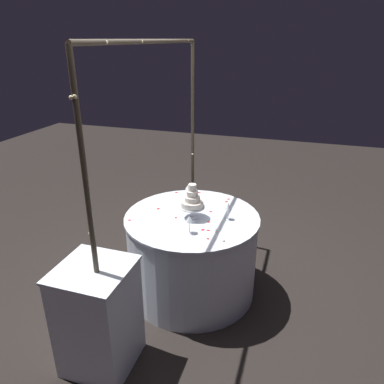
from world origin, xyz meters
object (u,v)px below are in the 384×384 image
object	(u,v)px
decorative_arch	(155,139)
main_table	(192,254)
side_table	(99,317)
wine_glass_2	(189,220)
cake_knife	(218,233)
tiered_cake	(192,201)
wine_glass_0	(228,207)
wine_glass_1	(188,188)

from	to	relation	value
decorative_arch	main_table	xyz separation A→B (m)	(0.00, -0.33, -1.08)
decorative_arch	side_table	bearing A→B (deg)	177.31
decorative_arch	main_table	world-z (taller)	decorative_arch
wine_glass_2	side_table	bearing A→B (deg)	148.47
side_table	cake_knife	distance (m)	1.10
tiered_cake	wine_glass_2	world-z (taller)	tiered_cake
wine_glass_0	wine_glass_2	distance (m)	0.41
main_table	decorative_arch	bearing A→B (deg)	90.20
wine_glass_0	cake_knife	distance (m)	0.30
main_table	wine_glass_2	bearing A→B (deg)	-166.23
main_table	wine_glass_1	size ratio (longest dim) A/B	8.05
side_table	wine_glass_1	world-z (taller)	wine_glass_1
main_table	wine_glass_2	xyz separation A→B (m)	(-0.29, -0.07, 0.51)
tiered_cake	wine_glass_1	size ratio (longest dim) A/B	2.11
main_table	wine_glass_0	distance (m)	0.60
tiered_cake	wine_glass_1	world-z (taller)	tiered_cake
wine_glass_2	cake_knife	xyz separation A→B (m)	(0.05, -0.23, -0.11)
wine_glass_0	cake_knife	world-z (taller)	wine_glass_0
main_table	wine_glass_0	xyz separation A→B (m)	(0.04, -0.32, 0.51)
side_table	tiered_cake	size ratio (longest dim) A/B	2.64
main_table	wine_glass_1	world-z (taller)	wine_glass_1
tiered_cake	cake_knife	bearing A→B (deg)	-126.49
decorative_arch	wine_glass_0	distance (m)	0.86
wine_glass_0	wine_glass_1	world-z (taller)	wine_glass_0
wine_glass_0	wine_glass_2	size ratio (longest dim) A/B	1.03
decorative_arch	side_table	xyz separation A→B (m)	(-1.02, 0.05, -1.06)
main_table	cake_knife	world-z (taller)	cake_knife
decorative_arch	side_table	size ratio (longest dim) A/B	2.70
main_table	wine_glass_2	distance (m)	0.59
decorative_arch	wine_glass_0	world-z (taller)	decorative_arch
wine_glass_1	cake_knife	distance (m)	0.76
decorative_arch	tiered_cake	size ratio (longest dim) A/B	7.12
wine_glass_0	side_table	bearing A→B (deg)	146.91
side_table	wine_glass_2	bearing A→B (deg)	-31.53
tiered_cake	wine_glass_0	world-z (taller)	tiered_cake
wine_glass_1	wine_glass_2	world-z (taller)	same
side_table	wine_glass_2	size ratio (longest dim) A/B	5.58
decorative_arch	cake_knife	distance (m)	0.95
decorative_arch	wine_glass_0	xyz separation A→B (m)	(0.04, -0.64, -0.57)
decorative_arch	tiered_cake	world-z (taller)	decorative_arch
main_table	wine_glass_0	bearing A→B (deg)	-82.14
wine_glass_0	cake_knife	xyz separation A→B (m)	(-0.28, 0.01, -0.11)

